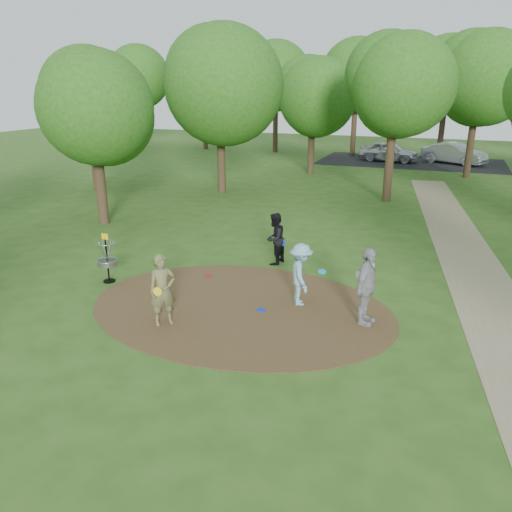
% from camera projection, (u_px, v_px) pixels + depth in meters
% --- Properties ---
extents(ground, '(100.00, 100.00, 0.00)m').
position_uv_depth(ground, '(240.00, 308.00, 13.57)').
color(ground, '#2D5119').
rests_on(ground, ground).
extents(dirt_clearing, '(8.40, 8.40, 0.02)m').
position_uv_depth(dirt_clearing, '(240.00, 307.00, 13.56)').
color(dirt_clearing, '#47301C').
rests_on(dirt_clearing, ground).
extents(footpath, '(7.55, 39.89, 0.01)m').
position_uv_depth(footpath, '(497.00, 315.00, 13.12)').
color(footpath, '#8C7A5B').
rests_on(footpath, ground).
extents(parking_lot, '(14.00, 8.00, 0.01)m').
position_uv_depth(parking_lot, '(410.00, 162.00, 39.37)').
color(parking_lot, black).
rests_on(parking_lot, ground).
extents(player_observer_with_disc, '(0.79, 0.79, 1.85)m').
position_uv_depth(player_observer_with_disc, '(163.00, 290.00, 12.35)').
color(player_observer_with_disc, brown).
rests_on(player_observer_with_disc, ground).
extents(player_throwing_with_disc, '(1.27, 1.30, 1.74)m').
position_uv_depth(player_throwing_with_disc, '(301.00, 274.00, 13.52)').
color(player_throwing_with_disc, '#7DAABA').
rests_on(player_throwing_with_disc, ground).
extents(player_walking_with_disc, '(0.79, 0.94, 1.76)m').
position_uv_depth(player_walking_with_disc, '(275.00, 239.00, 16.64)').
color(player_walking_with_disc, black).
rests_on(player_walking_with_disc, ground).
extents(player_waiting_with_disc, '(0.68, 1.24, 2.00)m').
position_uv_depth(player_waiting_with_disc, '(366.00, 287.00, 12.35)').
color(player_waiting_with_disc, '#99989B').
rests_on(player_waiting_with_disc, ground).
extents(disc_ground_blue, '(0.22, 0.22, 0.02)m').
position_uv_depth(disc_ground_blue, '(261.00, 310.00, 13.36)').
color(disc_ground_blue, '#0E21EF').
rests_on(disc_ground_blue, dirt_clearing).
extents(disc_ground_red, '(0.22, 0.22, 0.02)m').
position_uv_depth(disc_ground_red, '(208.00, 276.00, 15.74)').
color(disc_ground_red, '#B6121B').
rests_on(disc_ground_red, dirt_clearing).
extents(car_left, '(4.77, 2.47, 1.55)m').
position_uv_depth(car_left, '(389.00, 152.00, 39.29)').
color(car_left, '#AEAFB6').
rests_on(car_left, ground).
extents(car_right, '(5.04, 3.55, 1.58)m').
position_uv_depth(car_right, '(454.00, 154.00, 38.10)').
color(car_right, '#AEB0B6').
rests_on(car_right, ground).
extents(disc_golf_basket, '(0.63, 0.63, 1.54)m').
position_uv_depth(disc_golf_basket, '(107.00, 255.00, 15.08)').
color(disc_golf_basket, black).
rests_on(disc_golf_basket, ground).
extents(tree_ring, '(37.64, 45.05, 8.81)m').
position_uv_depth(tree_ring, '(368.00, 100.00, 20.40)').
color(tree_ring, '#332316').
rests_on(tree_ring, ground).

